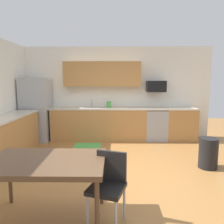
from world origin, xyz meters
name	(u,v)px	position (x,y,z in m)	size (l,w,h in m)	color
ground_plane	(111,172)	(0.00, 0.00, 0.00)	(12.00, 12.00, 0.00)	#9E6B38
wall_back	(113,93)	(0.00, 2.65, 1.35)	(5.80, 0.10, 2.70)	white
cabinet_run_back	(99,124)	(-0.40, 2.30, 0.45)	(2.71, 0.60, 0.90)	#AD7A42
cabinet_run_back_right	(180,124)	(1.98, 2.30, 0.45)	(0.84, 0.60, 0.90)	#AD7A42
cabinet_run_left	(10,137)	(-2.30, 0.80, 0.45)	(0.60, 2.00, 0.90)	#AD7A42
countertop_back	(112,108)	(0.00, 2.30, 0.92)	(4.80, 0.64, 0.04)	beige
countertop_left	(8,117)	(-2.30, 0.80, 0.92)	(0.64, 2.00, 0.04)	beige
upper_cabinets_back	(102,74)	(-0.30, 2.43, 1.90)	(2.20, 0.34, 0.70)	#AD7A42
refrigerator	(36,110)	(-2.18, 2.22, 0.88)	(0.76, 0.70, 1.77)	#9EA0A5
oven_range	(156,124)	(1.26, 2.30, 0.46)	(0.60, 0.60, 0.91)	#999BA0
microwave	(156,86)	(1.26, 2.40, 1.55)	(0.54, 0.36, 0.32)	black
sink_basin	(91,110)	(-0.61, 2.30, 0.88)	(0.48, 0.40, 0.14)	#A5A8AD
sink_faucet	(92,104)	(-0.61, 2.48, 1.04)	(0.02, 0.02, 0.24)	#B2B5BA
dining_table	(46,165)	(-0.76, -1.46, 0.71)	(1.40, 0.90, 0.78)	brown
chair_near_table	(109,182)	(-0.02, -1.46, 0.50)	(0.50, 0.50, 0.85)	black
trash_bin	(208,153)	(1.90, 0.21, 0.30)	(0.36, 0.36, 0.60)	black
floor_mat	(88,146)	(-0.66, 1.65, 0.01)	(0.70, 0.50, 0.01)	#4CA54C
kettle	(109,105)	(-0.10, 2.35, 1.02)	(0.14, 0.14, 0.20)	#4CA54C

